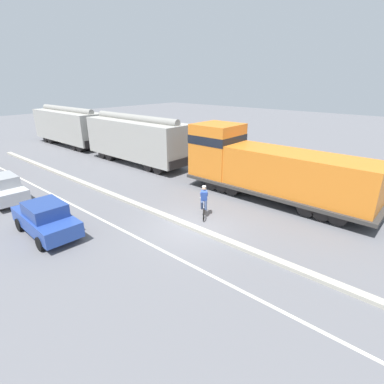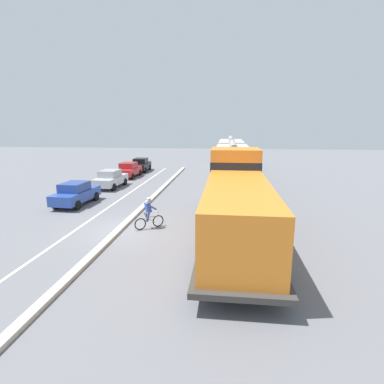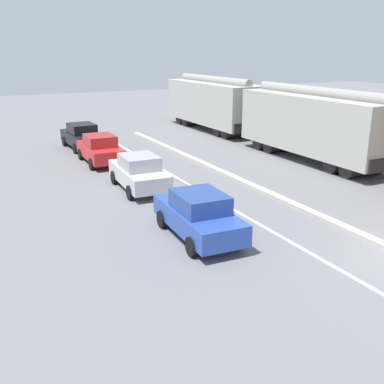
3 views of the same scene
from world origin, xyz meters
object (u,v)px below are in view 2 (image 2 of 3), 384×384
(hopper_car_lead, at_px, (232,166))
(cyclist, at_px, (149,214))
(hopper_car_middle, at_px, (231,154))
(parked_car_silver, at_px, (111,179))
(parked_car_black, at_px, (141,165))
(locomotive, at_px, (236,203))
(parked_car_blue, at_px, (76,193))
(parked_car_red, at_px, (129,170))

(hopper_car_lead, bearing_deg, cyclist, -112.50)
(hopper_car_middle, xyz_separation_m, parked_car_silver, (-10.91, -12.37, -1.26))
(hopper_car_lead, relative_size, parked_car_black, 2.48)
(hopper_car_lead, height_order, parked_car_silver, hopper_car_lead)
(parked_car_silver, bearing_deg, hopper_car_middle, 48.58)
(parked_car_black, bearing_deg, hopper_car_lead, -40.30)
(parked_car_black, bearing_deg, locomotive, -62.90)
(parked_car_blue, xyz_separation_m, parked_car_red, (0.01, 11.78, 0.00))
(parked_car_silver, height_order, parked_car_red, same)
(hopper_car_middle, distance_m, parked_car_blue, 21.56)
(parked_car_black, height_order, cyclist, cyclist)
(parked_car_silver, bearing_deg, parked_car_red, 91.63)
(hopper_car_middle, xyz_separation_m, cyclist, (-4.65, -22.82, -1.26))
(hopper_car_lead, height_order, parked_car_blue, hopper_car_lead)
(parked_car_silver, relative_size, parked_car_red, 1.01)
(parked_car_blue, distance_m, parked_car_silver, 6.09)
(locomotive, distance_m, parked_car_blue, 12.32)
(hopper_car_lead, bearing_deg, hopper_car_middle, 90.00)
(parked_car_red, bearing_deg, cyclist, -68.31)
(parked_car_blue, bearing_deg, hopper_car_middle, 59.02)
(hopper_car_lead, xyz_separation_m, parked_car_red, (-11.07, 4.92, -1.26))
(hopper_car_middle, distance_m, parked_car_black, 11.30)
(locomotive, xyz_separation_m, parked_car_black, (-10.99, 21.48, -0.98))
(locomotive, distance_m, hopper_car_lead, 12.16)
(parked_car_black, bearing_deg, parked_car_silver, -89.54)
(parked_car_blue, bearing_deg, parked_car_silver, 88.41)
(locomotive, height_order, parked_car_black, locomotive)
(cyclist, bearing_deg, hopper_car_lead, 67.50)
(parked_car_silver, relative_size, cyclist, 2.49)
(hopper_car_lead, bearing_deg, parked_car_black, 139.70)
(parked_car_blue, bearing_deg, locomotive, -25.57)
(hopper_car_middle, distance_m, cyclist, 23.33)
(parked_car_silver, xyz_separation_m, parked_car_black, (-0.08, 10.09, 0.00))
(locomotive, relative_size, parked_car_silver, 2.72)
(parked_car_red, relative_size, cyclist, 2.47)
(parked_car_black, bearing_deg, parked_car_red, -91.05)
(hopper_car_lead, xyz_separation_m, parked_car_silver, (-10.91, -0.77, -1.26))
(parked_car_blue, height_order, parked_car_black, same)
(hopper_car_lead, height_order, cyclist, hopper_car_lead)
(locomotive, relative_size, parked_car_black, 2.72)
(parked_car_silver, bearing_deg, cyclist, -59.09)
(locomotive, bearing_deg, hopper_car_lead, 90.00)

